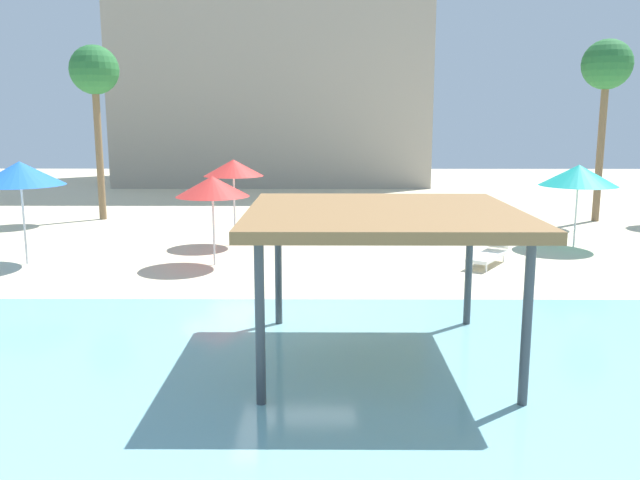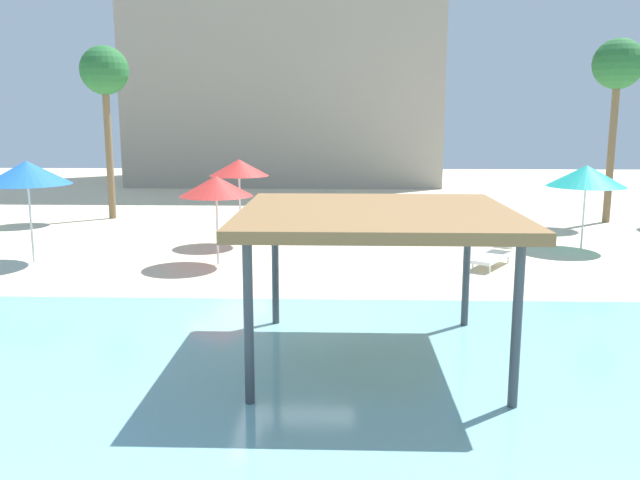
{
  "view_description": "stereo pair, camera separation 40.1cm",
  "coord_description": "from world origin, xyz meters",
  "px_view_note": "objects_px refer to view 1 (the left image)",
  "views": [
    {
      "loc": [
        0.55,
        -12.76,
        4.06
      ],
      "look_at": [
        0.45,
        2.0,
        1.3
      ],
      "focal_mm": 36.89,
      "sensor_mm": 36.0,
      "label": 1
    },
    {
      "loc": [
        0.95,
        -12.76,
        4.06
      ],
      "look_at": [
        0.45,
        2.0,
        1.3
      ],
      "focal_mm": 36.89,
      "sensor_mm": 36.0,
      "label": 2
    }
  ],
  "objects_px": {
    "beach_umbrella_red_5": "(233,168)",
    "lounge_chair_1": "(489,253)",
    "palm_tree_2": "(94,75)",
    "palm_tree_0": "(607,70)",
    "shade_pavilion": "(383,218)",
    "beach_umbrella_teal_6": "(579,175)",
    "beach_umbrella_red_2": "(212,186)",
    "beach_umbrella_blue_4": "(20,173)"
  },
  "relations": [
    {
      "from": "beach_umbrella_red_2",
      "to": "beach_umbrella_blue_4",
      "type": "relative_size",
      "value": 0.86
    },
    {
      "from": "lounge_chair_1",
      "to": "palm_tree_2",
      "type": "xyz_separation_m",
      "value": [
        -13.58,
        8.3,
        5.37
      ]
    },
    {
      "from": "beach_umbrella_teal_6",
      "to": "palm_tree_0",
      "type": "relative_size",
      "value": 0.37
    },
    {
      "from": "beach_umbrella_red_2",
      "to": "beach_umbrella_red_5",
      "type": "xyz_separation_m",
      "value": [
        0.18,
        3.01,
        0.28
      ]
    },
    {
      "from": "beach_umbrella_red_2",
      "to": "palm_tree_0",
      "type": "distance_m",
      "value": 16.43
    },
    {
      "from": "beach_umbrella_teal_6",
      "to": "palm_tree_2",
      "type": "xyz_separation_m",
      "value": [
        -16.92,
        5.71,
        3.42
      ]
    },
    {
      "from": "shade_pavilion",
      "to": "lounge_chair_1",
      "type": "relative_size",
      "value": 2.3
    },
    {
      "from": "shade_pavilion",
      "to": "palm_tree_0",
      "type": "relative_size",
      "value": 0.63
    },
    {
      "from": "palm_tree_2",
      "to": "lounge_chair_1",
      "type": "bearing_deg",
      "value": -31.45
    },
    {
      "from": "lounge_chair_1",
      "to": "shade_pavilion",
      "type": "bearing_deg",
      "value": 6.5
    },
    {
      "from": "shade_pavilion",
      "to": "beach_umbrella_red_5",
      "type": "bearing_deg",
      "value": 110.54
    },
    {
      "from": "beach_umbrella_red_5",
      "to": "palm_tree_0",
      "type": "relative_size",
      "value": 0.39
    },
    {
      "from": "beach_umbrella_red_2",
      "to": "lounge_chair_1",
      "type": "height_order",
      "value": "beach_umbrella_red_2"
    },
    {
      "from": "shade_pavilion",
      "to": "beach_umbrella_teal_6",
      "type": "height_order",
      "value": "beach_umbrella_teal_6"
    },
    {
      "from": "lounge_chair_1",
      "to": "beach_umbrella_red_5",
      "type": "bearing_deg",
      "value": -78.52
    },
    {
      "from": "beach_umbrella_red_2",
      "to": "palm_tree_2",
      "type": "height_order",
      "value": "palm_tree_2"
    },
    {
      "from": "beach_umbrella_blue_4",
      "to": "palm_tree_0",
      "type": "distance_m",
      "value": 21.0
    },
    {
      "from": "beach_umbrella_red_2",
      "to": "palm_tree_2",
      "type": "relative_size",
      "value": 0.36
    },
    {
      "from": "beach_umbrella_blue_4",
      "to": "palm_tree_2",
      "type": "xyz_separation_m",
      "value": [
        -0.61,
        8.29,
        3.15
      ]
    },
    {
      "from": "beach_umbrella_teal_6",
      "to": "palm_tree_0",
      "type": "height_order",
      "value": "palm_tree_0"
    },
    {
      "from": "shade_pavilion",
      "to": "beach_umbrella_red_2",
      "type": "distance_m",
      "value": 8.32
    },
    {
      "from": "beach_umbrella_red_2",
      "to": "beach_umbrella_teal_6",
      "type": "height_order",
      "value": "beach_umbrella_teal_6"
    },
    {
      "from": "beach_umbrella_blue_4",
      "to": "lounge_chair_1",
      "type": "relative_size",
      "value": 1.5
    },
    {
      "from": "beach_umbrella_blue_4",
      "to": "palm_tree_2",
      "type": "relative_size",
      "value": 0.42
    },
    {
      "from": "beach_umbrella_blue_4",
      "to": "shade_pavilion",
      "type": "bearing_deg",
      "value": -38.24
    },
    {
      "from": "shade_pavilion",
      "to": "beach_umbrella_teal_6",
      "type": "xyz_separation_m",
      "value": [
        6.99,
        9.93,
        -0.15
      ]
    },
    {
      "from": "beach_umbrella_red_5",
      "to": "beach_umbrella_teal_6",
      "type": "distance_m",
      "value": 10.85
    },
    {
      "from": "shade_pavilion",
      "to": "palm_tree_2",
      "type": "bearing_deg",
      "value": 122.41
    },
    {
      "from": "lounge_chair_1",
      "to": "beach_umbrella_teal_6",
      "type": "bearing_deg",
      "value": 160.81
    },
    {
      "from": "beach_umbrella_red_2",
      "to": "lounge_chair_1",
      "type": "distance_m",
      "value": 7.9
    },
    {
      "from": "beach_umbrella_blue_4",
      "to": "beach_umbrella_teal_6",
      "type": "distance_m",
      "value": 16.51
    },
    {
      "from": "beach_umbrella_red_2",
      "to": "lounge_chair_1",
      "type": "xyz_separation_m",
      "value": [
        7.68,
        0.05,
        -1.87
      ]
    },
    {
      "from": "beach_umbrella_red_5",
      "to": "lounge_chair_1",
      "type": "relative_size",
      "value": 1.43
    },
    {
      "from": "beach_umbrella_teal_6",
      "to": "shade_pavilion",
      "type": "bearing_deg",
      "value": -125.15
    },
    {
      "from": "palm_tree_2",
      "to": "beach_umbrella_red_5",
      "type": "bearing_deg",
      "value": -41.38
    },
    {
      "from": "lounge_chair_1",
      "to": "palm_tree_0",
      "type": "bearing_deg",
      "value": 175.07
    },
    {
      "from": "beach_umbrella_red_2",
      "to": "lounge_chair_1",
      "type": "relative_size",
      "value": 1.29
    },
    {
      "from": "beach_umbrella_red_2",
      "to": "shade_pavilion",
      "type": "bearing_deg",
      "value": -61.04
    },
    {
      "from": "beach_umbrella_blue_4",
      "to": "beach_umbrella_red_2",
      "type": "bearing_deg",
      "value": -0.72
    },
    {
      "from": "beach_umbrella_red_5",
      "to": "beach_umbrella_red_2",
      "type": "bearing_deg",
      "value": -93.34
    },
    {
      "from": "beach_umbrella_red_2",
      "to": "beach_umbrella_red_5",
      "type": "bearing_deg",
      "value": 86.66
    },
    {
      "from": "shade_pavilion",
      "to": "palm_tree_2",
      "type": "distance_m",
      "value": 18.81
    }
  ]
}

